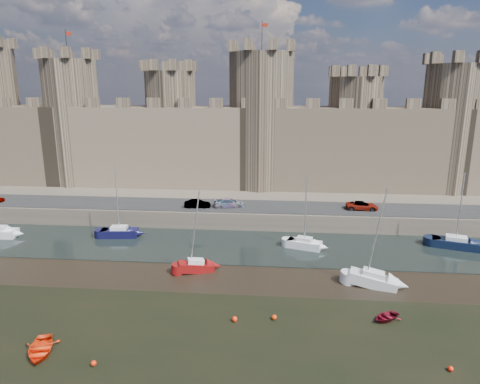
% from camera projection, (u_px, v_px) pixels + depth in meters
% --- Properties ---
extents(ground, '(160.00, 160.00, 0.00)m').
position_uv_depth(ground, '(206.00, 365.00, 31.79)').
color(ground, black).
rests_on(ground, ground).
extents(water_channel, '(160.00, 12.00, 0.08)m').
position_uv_depth(water_channel, '(237.00, 246.00, 54.96)').
color(water_channel, black).
rests_on(water_channel, ground).
extents(quay, '(160.00, 60.00, 2.50)m').
position_uv_depth(quay, '(253.00, 178.00, 89.45)').
color(quay, '#4C443A').
rests_on(quay, ground).
extents(road, '(160.00, 7.00, 0.10)m').
position_uv_depth(road, '(243.00, 206.00, 64.01)').
color(road, black).
rests_on(road, quay).
extents(castle, '(108.50, 11.00, 29.00)m').
position_uv_depth(castle, '(246.00, 135.00, 75.36)').
color(castle, '#42382B').
rests_on(castle, quay).
extents(car_1, '(3.90, 1.59, 1.26)m').
position_uv_depth(car_1, '(197.00, 204.00, 63.07)').
color(car_1, gray).
rests_on(car_1, quay).
extents(car_2, '(4.91, 2.85, 1.34)m').
position_uv_depth(car_2, '(229.00, 203.00, 63.40)').
color(car_2, gray).
rests_on(car_2, quay).
extents(car_3, '(4.72, 2.35, 1.29)m').
position_uv_depth(car_3, '(362.00, 206.00, 62.06)').
color(car_3, gray).
rests_on(car_3, quay).
extents(sailboat_1, '(5.04, 2.41, 9.75)m').
position_uv_depth(sailboat_1, '(119.00, 232.00, 58.09)').
color(sailboat_1, black).
rests_on(sailboat_1, ground).
extents(sailboat_2, '(4.55, 2.86, 9.18)m').
position_uv_depth(sailboat_2, '(304.00, 243.00, 54.06)').
color(sailboat_2, silver).
rests_on(sailboat_2, ground).
extents(sailboat_3, '(5.95, 3.74, 9.75)m').
position_uv_depth(sailboat_3, '(456.00, 243.00, 54.22)').
color(sailboat_3, black).
rests_on(sailboat_3, ground).
extents(sailboat_4, '(4.25, 2.71, 9.28)m').
position_uv_depth(sailboat_4, '(196.00, 266.00, 47.47)').
color(sailboat_4, maroon).
rests_on(sailboat_4, ground).
extents(sailboat_5, '(5.18, 3.05, 10.48)m').
position_uv_depth(sailboat_5, '(373.00, 279.00, 44.06)').
color(sailboat_5, silver).
rests_on(sailboat_5, ground).
extents(dinghy_0, '(3.63, 4.31, 0.76)m').
position_uv_depth(dinghy_0, '(40.00, 350.00, 32.95)').
color(dinghy_0, '#F1360E').
rests_on(dinghy_0, ground).
extents(dinghy_4, '(3.38, 3.25, 0.57)m').
position_uv_depth(dinghy_4, '(386.00, 317.00, 37.73)').
color(dinghy_4, maroon).
rests_on(dinghy_4, ground).
extents(buoy_0, '(0.43, 0.43, 0.43)m').
position_uv_depth(buoy_0, '(94.00, 363.00, 31.61)').
color(buoy_0, red).
rests_on(buoy_0, ground).
extents(buoy_1, '(0.50, 0.50, 0.50)m').
position_uv_depth(buoy_1, '(235.00, 319.00, 37.49)').
color(buoy_1, '#FF2B0B').
rests_on(buoy_1, ground).
extents(buoy_3, '(0.47, 0.47, 0.47)m').
position_uv_depth(buoy_3, '(274.00, 317.00, 37.80)').
color(buoy_3, red).
rests_on(buoy_3, ground).
extents(buoy_5, '(0.40, 0.40, 0.40)m').
position_uv_depth(buoy_5, '(451.00, 369.00, 31.02)').
color(buoy_5, '#FF250B').
rests_on(buoy_5, ground).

